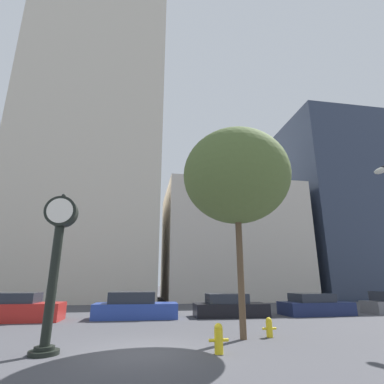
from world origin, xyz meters
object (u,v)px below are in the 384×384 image
fire_hydrant_near (219,338)px  bare_tree (236,176)px  street_clock (56,253)px  car_blue (135,307)px  car_black (229,307)px  fire_hydrant_far (269,327)px  car_navy (315,306)px  car_red (15,309)px

fire_hydrant_near → bare_tree: bearing=54.7°
street_clock → fire_hydrant_near: bearing=-8.3°
bare_tree → car_blue: bearing=120.0°
car_black → fire_hydrant_near: bearing=-106.5°
street_clock → fire_hydrant_near: (4.78, -0.70, -2.34)m
fire_hydrant_far → bare_tree: 5.76m
car_navy → street_clock: bearing=-150.8°
car_blue → car_black: (5.30, -0.03, -0.05)m
car_navy → fire_hydrant_near: size_ratio=5.17×
car_black → car_navy: 5.25m
fire_hydrant_near → car_black: bearing=71.7°
car_black → fire_hydrant_far: bearing=-91.6°
fire_hydrant_far → bare_tree: size_ratio=0.08×
street_clock → car_navy: street_clock is taller
car_blue → fire_hydrant_near: (2.46, -8.59, -0.17)m
car_black → car_navy: (5.25, -0.04, -0.00)m
fire_hydrant_far → bare_tree: bearing=-167.3°
car_red → fire_hydrant_far: 12.47m
car_red → bare_tree: (9.78, -6.37, 5.41)m
car_blue → car_navy: bearing=1.8°
car_black → bare_tree: size_ratio=0.52×
car_blue → car_red: bearing=-175.2°
car_red → car_blue: same height
car_red → bare_tree: size_ratio=0.57×
car_blue → car_black: car_blue is taller
car_navy → fire_hydrant_far: 8.49m
car_red → car_black: car_red is taller
car_blue → bare_tree: size_ratio=0.57×
car_red → car_blue: size_ratio=1.00×
car_red → fire_hydrant_near: bearing=-43.7°
car_red → bare_tree: bearing=-32.1°
bare_tree → car_navy: bearing=44.5°
car_red → fire_hydrant_near: 11.83m
car_black → bare_tree: 8.71m
street_clock → fire_hydrant_near: street_clock is taller
fire_hydrant_near → fire_hydrant_far: bearing=41.8°
fire_hydrant_near → fire_hydrant_far: 3.29m
street_clock → car_black: street_clock is taller
street_clock → fire_hydrant_near: size_ratio=5.77×
car_red → fire_hydrant_near: (8.40, -8.32, -0.18)m
car_navy → fire_hydrant_near: bearing=-135.6°
car_blue → fire_hydrant_far: bearing=-50.4°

